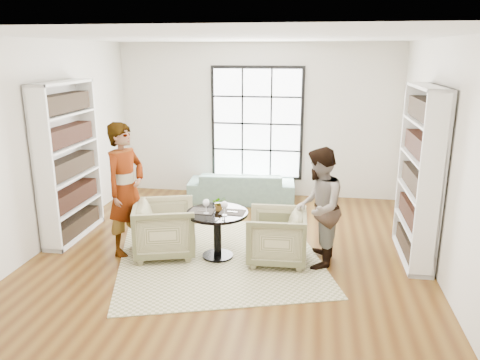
% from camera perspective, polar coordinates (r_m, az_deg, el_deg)
% --- Properties ---
extents(ground, '(6.00, 6.00, 0.00)m').
position_cam_1_polar(ground, '(6.85, -1.15, -8.93)').
color(ground, brown).
extents(room_shell, '(6.00, 6.01, 6.00)m').
position_cam_1_polar(room_shell, '(6.95, -0.42, 2.40)').
color(room_shell, silver).
rests_on(room_shell, ground).
extents(rug, '(3.45, 3.45, 0.01)m').
position_cam_1_polar(rug, '(6.71, -2.49, -9.42)').
color(rug, '#BEB38E').
rests_on(rug, ground).
extents(pedestal_table, '(0.85, 0.85, 0.68)m').
position_cam_1_polar(pedestal_table, '(6.54, -2.78, -5.42)').
color(pedestal_table, black).
rests_on(pedestal_table, ground).
extents(sofa, '(2.08, 0.95, 0.59)m').
position_cam_1_polar(sofa, '(9.05, 0.21, -0.80)').
color(sofa, slate).
rests_on(sofa, ground).
extents(armchair_left, '(1.06, 1.04, 0.78)m').
position_cam_1_polar(armchair_left, '(6.76, -9.11, -5.88)').
color(armchair_left, tan).
rests_on(armchair_left, ground).
extents(armchair_right, '(0.83, 0.81, 0.73)m').
position_cam_1_polar(armchair_right, '(6.49, 4.46, -6.88)').
color(armchair_right, tan).
rests_on(armchair_right, ground).
extents(person_left, '(0.66, 0.80, 1.90)m').
position_cam_1_polar(person_left, '(6.77, -13.74, -1.11)').
color(person_left, gray).
rests_on(person_left, ground).
extents(person_right, '(0.68, 0.84, 1.62)m').
position_cam_1_polar(person_right, '(6.31, 9.53, -3.36)').
color(person_right, gray).
rests_on(person_right, ground).
extents(placemat_left, '(0.35, 0.28, 0.01)m').
position_cam_1_polar(placemat_left, '(6.51, -4.64, -3.80)').
color(placemat_left, '#272521').
rests_on(placemat_left, pedestal_table).
extents(placemat_right, '(0.35, 0.28, 0.01)m').
position_cam_1_polar(placemat_right, '(6.45, -0.92, -3.94)').
color(placemat_right, '#272521').
rests_on(placemat_right, pedestal_table).
extents(cutlery_left, '(0.15, 0.23, 0.01)m').
position_cam_1_polar(cutlery_left, '(6.51, -4.64, -3.74)').
color(cutlery_left, silver).
rests_on(cutlery_left, placemat_left).
extents(cutlery_right, '(0.15, 0.23, 0.01)m').
position_cam_1_polar(cutlery_right, '(6.44, -0.92, -3.88)').
color(cutlery_right, silver).
rests_on(cutlery_right, placemat_right).
extents(wine_glass_left, '(0.09, 0.09, 0.21)m').
position_cam_1_polar(wine_glass_left, '(6.37, -4.16, -2.85)').
color(wine_glass_left, silver).
rests_on(wine_glass_left, pedestal_table).
extents(wine_glass_right, '(0.09, 0.09, 0.20)m').
position_cam_1_polar(wine_glass_right, '(6.28, -1.91, -3.10)').
color(wine_glass_right, silver).
rests_on(wine_glass_right, pedestal_table).
extents(flower_centerpiece, '(0.22, 0.21, 0.21)m').
position_cam_1_polar(flower_centerpiece, '(6.50, -2.54, -2.85)').
color(flower_centerpiece, gray).
rests_on(flower_centerpiece, pedestal_table).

